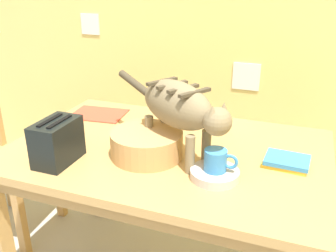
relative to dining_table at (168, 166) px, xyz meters
The scene contains 10 objects.
wall_rear 0.99m from the dining_table, 84.03° to the left, with size 5.15×0.11×2.50m.
dining_table is the anchor object (origin of this frame).
cat 0.32m from the dining_table, 45.63° to the right, with size 0.58×0.37×0.32m.
saucer_bowl 0.32m from the dining_table, 35.65° to the right, with size 0.18×0.18×0.03m, color #BDAFA9.
coffee_mug 0.35m from the dining_table, 35.26° to the right, with size 0.12×0.08×0.08m.
magazine 0.54m from the dining_table, 153.22° to the left, with size 0.27×0.20×0.01m, color #E2432F.
book_stack 0.49m from the dining_table, ahead, with size 0.18×0.14×0.03m.
wicker_basket 0.18m from the dining_table, 118.27° to the right, with size 0.29×0.29×0.11m.
toaster 0.48m from the dining_table, 143.45° to the right, with size 0.12×0.20×0.18m.
wooden_chair_near 1.07m from the dining_table, behind, with size 0.45×0.45×0.92m.
Camera 1 is at (0.42, 0.07, 1.45)m, focal length 39.97 mm.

